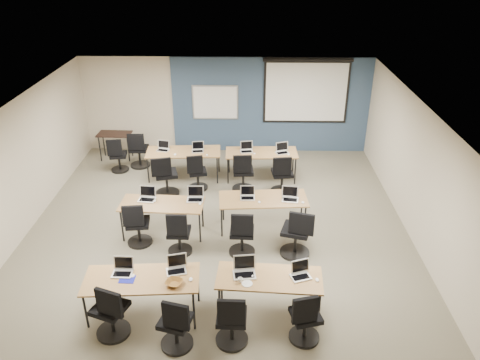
{
  "coord_description": "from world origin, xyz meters",
  "views": [
    {
      "loc": [
        0.63,
        -8.1,
        5.5
      ],
      "look_at": [
        0.47,
        0.4,
        1.11
      ],
      "focal_mm": 35.0,
      "sensor_mm": 36.0,
      "label": 1
    }
  ],
  "objects_px": {
    "task_chair_5": "(179,236)",
    "laptop_6": "(248,195)",
    "task_chair_7": "(297,236)",
    "laptop_9": "(198,149)",
    "task_chair_3": "(305,321)",
    "spare_chair_b": "(118,158)",
    "training_table_mid_left": "(162,205)",
    "whiteboard": "(215,103)",
    "laptop_1": "(177,267)",
    "laptop_11": "(282,150)",
    "training_table_mid_right": "(263,200)",
    "laptop_10": "(246,149)",
    "task_chair_6": "(242,237)",
    "training_table_front_right": "(269,280)",
    "training_table_back_left": "(183,153)",
    "laptop_0": "(123,269)",
    "projector_screen": "(306,88)",
    "laptop_3": "(301,273)",
    "laptop_7": "(290,196)",
    "task_chair_11": "(282,177)",
    "training_table_front_left": "(142,281)",
    "task_chair_1": "(176,327)",
    "spare_chair_a": "(139,153)",
    "laptop_4": "(147,196)",
    "utility_table": "(115,137)",
    "task_chair_2": "(232,323)",
    "training_table_back_right": "(261,154)",
    "task_chair_0": "(111,315)",
    "task_chair_10": "(243,175)",
    "task_chair_8": "(166,179)",
    "laptop_5": "(195,196)",
    "task_chair_9": "(197,175)",
    "laptop_2": "(244,270)",
    "laptop_8": "(163,148)"
  },
  "relations": [
    {
      "from": "training_table_front_right",
      "to": "laptop_10",
      "type": "distance_m",
      "value": 4.96
    },
    {
      "from": "laptop_10",
      "to": "task_chair_6",
      "type": "bearing_deg",
      "value": -101.13
    },
    {
      "from": "laptop_4",
      "to": "laptop_8",
      "type": "distance_m",
      "value": 2.52
    },
    {
      "from": "laptop_0",
      "to": "task_chair_10",
      "type": "bearing_deg",
      "value": 66.65
    },
    {
      "from": "training_table_back_right",
      "to": "task_chair_5",
      "type": "bearing_deg",
      "value": -118.78
    },
    {
      "from": "task_chair_0",
      "to": "laptop_5",
      "type": "distance_m",
      "value": 3.21
    },
    {
      "from": "projector_screen",
      "to": "task_chair_3",
      "type": "bearing_deg",
      "value": -95.5
    },
    {
      "from": "laptop_2",
      "to": "laptop_10",
      "type": "xyz_separation_m",
      "value": [
        0.0,
        4.85,
        -0.01
      ]
    },
    {
      "from": "training_table_front_right",
      "to": "training_table_back_right",
      "type": "height_order",
      "value": "same"
    },
    {
      "from": "task_chair_3",
      "to": "laptop_9",
      "type": "xyz_separation_m",
      "value": [
        -2.15,
        5.54,
        0.39
      ]
    },
    {
      "from": "task_chair_10",
      "to": "utility_table",
      "type": "xyz_separation_m",
      "value": [
        -3.57,
        1.85,
        0.23
      ]
    },
    {
      "from": "laptop_0",
      "to": "task_chair_3",
      "type": "distance_m",
      "value": 2.98
    },
    {
      "from": "training_table_front_left",
      "to": "laptop_4",
      "type": "xyz_separation_m",
      "value": [
        -0.4,
        2.53,
        0.11
      ]
    },
    {
      "from": "laptop_3",
      "to": "training_table_back_right",
      "type": "bearing_deg",
      "value": 76.43
    },
    {
      "from": "laptop_3",
      "to": "laptop_7",
      "type": "relative_size",
      "value": 0.92
    },
    {
      "from": "task_chair_7",
      "to": "laptop_9",
      "type": "relative_size",
      "value": 3.53
    },
    {
      "from": "laptop_4",
      "to": "task_chair_7",
      "type": "bearing_deg",
      "value": -9.79
    },
    {
      "from": "training_table_mid_right",
      "to": "spare_chair_a",
      "type": "distance_m",
      "value": 4.41
    },
    {
      "from": "training_table_mid_left",
      "to": "spare_chair_b",
      "type": "relative_size",
      "value": 1.77
    },
    {
      "from": "training_table_mid_right",
      "to": "training_table_front_left",
      "type": "bearing_deg",
      "value": -131.31
    },
    {
      "from": "training_table_mid_left",
      "to": "laptop_6",
      "type": "relative_size",
      "value": 5.6
    },
    {
      "from": "laptop_3",
      "to": "spare_chair_a",
      "type": "height_order",
      "value": "spare_chair_a"
    },
    {
      "from": "task_chair_2",
      "to": "laptop_9",
      "type": "bearing_deg",
      "value": 102.28
    },
    {
      "from": "training_table_front_left",
      "to": "task_chair_1",
      "type": "relative_size",
      "value": 1.86
    },
    {
      "from": "training_table_front_right",
      "to": "laptop_0",
      "type": "bearing_deg",
      "value": -177.98
    },
    {
      "from": "laptop_5",
      "to": "training_table_back_right",
      "type": "bearing_deg",
      "value": 58.49
    },
    {
      "from": "task_chair_7",
      "to": "laptop_11",
      "type": "xyz_separation_m",
      "value": [
        -0.09,
        3.3,
        0.35
      ]
    },
    {
      "from": "task_chair_3",
      "to": "utility_table",
      "type": "xyz_separation_m",
      "value": [
        -4.56,
        6.64,
        0.26
      ]
    },
    {
      "from": "whiteboard",
      "to": "laptop_1",
      "type": "bearing_deg",
      "value": -91.86
    },
    {
      "from": "laptop_11",
      "to": "training_table_mid_right",
      "type": "bearing_deg",
      "value": -121.14
    },
    {
      "from": "spare_chair_b",
      "to": "task_chair_8",
      "type": "bearing_deg",
      "value": -48.84
    },
    {
      "from": "task_chair_5",
      "to": "spare_chair_a",
      "type": "relative_size",
      "value": 0.95
    },
    {
      "from": "task_chair_2",
      "to": "laptop_11",
      "type": "relative_size",
      "value": 3.06
    },
    {
      "from": "laptop_10",
      "to": "task_chair_11",
      "type": "height_order",
      "value": "task_chair_11"
    },
    {
      "from": "training_table_mid_left",
      "to": "task_chair_9",
      "type": "bearing_deg",
      "value": 78.24
    },
    {
      "from": "training_table_mid_right",
      "to": "task_chair_3",
      "type": "distance_m",
      "value": 3.2
    },
    {
      "from": "task_chair_10",
      "to": "laptop_7",
      "type": "bearing_deg",
      "value": -63.42
    },
    {
      "from": "spare_chair_a",
      "to": "task_chair_5",
      "type": "bearing_deg",
      "value": -68.34
    },
    {
      "from": "laptop_9",
      "to": "task_chair_9",
      "type": "bearing_deg",
      "value": -94.84
    },
    {
      "from": "task_chair_6",
      "to": "laptop_11",
      "type": "distance_m",
      "value": 3.45
    },
    {
      "from": "task_chair_5",
      "to": "laptop_6",
      "type": "distance_m",
      "value": 1.68
    },
    {
      "from": "projector_screen",
      "to": "laptop_3",
      "type": "bearing_deg",
      "value": -96.28
    },
    {
      "from": "utility_table",
      "to": "spare_chair_a",
      "type": "height_order",
      "value": "spare_chair_a"
    },
    {
      "from": "laptop_0",
      "to": "laptop_6",
      "type": "distance_m",
      "value": 3.19
    },
    {
      "from": "projector_screen",
      "to": "training_table_back_left",
      "type": "distance_m",
      "value": 3.83
    },
    {
      "from": "spare_chair_b",
      "to": "training_table_mid_left",
      "type": "bearing_deg",
      "value": -68.08
    },
    {
      "from": "laptop_11",
      "to": "spare_chair_a",
      "type": "relative_size",
      "value": 0.32
    },
    {
      "from": "utility_table",
      "to": "task_chair_6",
      "type": "bearing_deg",
      "value": -49.11
    },
    {
      "from": "task_chair_0",
      "to": "laptop_10",
      "type": "relative_size",
      "value": 3.21
    },
    {
      "from": "training_table_front_right",
      "to": "training_table_back_left",
      "type": "relative_size",
      "value": 0.9
    }
  ]
}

